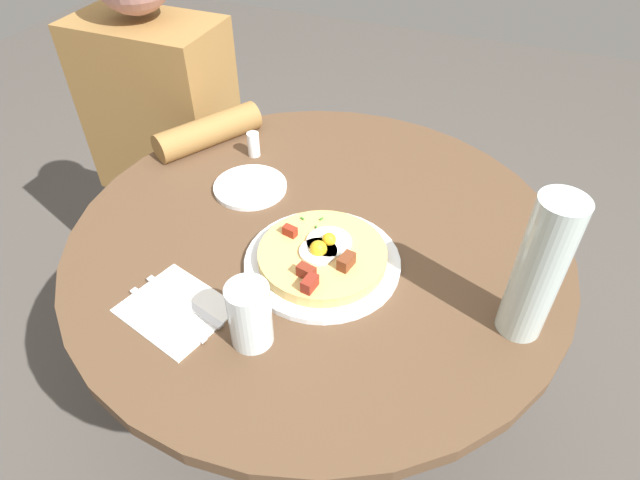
% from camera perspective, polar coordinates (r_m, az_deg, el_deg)
% --- Properties ---
extents(ground_plane, '(6.00, 6.00, 0.00)m').
position_cam_1_polar(ground_plane, '(1.62, -0.16, -18.65)').
color(ground_plane, '#4C4742').
extents(dining_table, '(0.97, 0.97, 0.72)m').
position_cam_1_polar(dining_table, '(1.17, -0.21, -5.42)').
color(dining_table, brown).
rests_on(dining_table, ground_plane).
extents(person_seated, '(0.53, 0.41, 1.14)m').
position_cam_1_polar(person_seated, '(1.67, -15.30, 7.69)').
color(person_seated, '#2D2D33').
rests_on(person_seated, ground_plane).
extents(pizza_plate, '(0.29, 0.29, 0.01)m').
position_cam_1_polar(pizza_plate, '(0.98, 0.25, -2.35)').
color(pizza_plate, white).
rests_on(pizza_plate, dining_table).
extents(breakfast_pizza, '(0.23, 0.23, 0.05)m').
position_cam_1_polar(breakfast_pizza, '(0.97, 0.25, -1.58)').
color(breakfast_pizza, '#DCB162').
rests_on(breakfast_pizza, pizza_plate).
extents(bread_plate, '(0.16, 0.16, 0.01)m').
position_cam_1_polar(bread_plate, '(1.17, -7.41, 5.61)').
color(bread_plate, white).
rests_on(bread_plate, dining_table).
extents(napkin, '(0.20, 0.18, 0.00)m').
position_cam_1_polar(napkin, '(0.94, -15.04, -7.11)').
color(napkin, white).
rests_on(napkin, dining_table).
extents(fork, '(0.18, 0.06, 0.00)m').
position_cam_1_polar(fork, '(0.93, -15.92, -7.57)').
color(fork, silver).
rests_on(fork, napkin).
extents(knife, '(0.18, 0.06, 0.00)m').
position_cam_1_polar(knife, '(0.95, -14.28, -6.30)').
color(knife, silver).
rests_on(knife, napkin).
extents(water_glass, '(0.07, 0.07, 0.12)m').
position_cam_1_polar(water_glass, '(0.84, -7.60, -7.83)').
color(water_glass, silver).
rests_on(water_glass, dining_table).
extents(water_bottle, '(0.07, 0.07, 0.26)m').
position_cam_1_polar(water_bottle, '(0.86, 22.20, -2.97)').
color(water_bottle, silver).
rests_on(water_bottle, dining_table).
extents(salt_shaker, '(0.03, 0.03, 0.06)m').
position_cam_1_polar(salt_shaker, '(1.27, -7.07, 10.04)').
color(salt_shaker, white).
rests_on(salt_shaker, dining_table).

